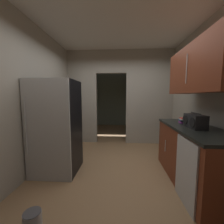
{
  "coord_description": "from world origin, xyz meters",
  "views": [
    {
      "loc": [
        0.05,
        -2.62,
        1.42
      ],
      "look_at": [
        -0.16,
        0.64,
        1.07
      ],
      "focal_mm": 22.84,
      "sensor_mm": 36.0,
      "label": 1
    }
  ],
  "objects": [
    {
      "name": "upper_cabinet_counterside",
      "position": [
        1.23,
        -0.32,
        1.84
      ],
      "size": [
        0.36,
        1.54,
        0.74
      ],
      "color": "maroon"
    },
    {
      "name": "lower_cabinet_run",
      "position": [
        1.23,
        -0.32,
        0.47
      ],
      "size": [
        0.68,
        1.71,
        0.94
      ],
      "color": "maroon",
      "rests_on": "ground"
    },
    {
      "name": "kitchen_partition",
      "position": [
        0.07,
        1.73,
        1.49
      ],
      "size": [
        3.14,
        0.12,
        2.78
      ],
      "color": "#9E998C",
      "rests_on": "ground"
    },
    {
      "name": "boombox",
      "position": [
        1.19,
        -0.36,
        1.04
      ],
      "size": [
        0.2,
        0.4,
        0.24
      ],
      "color": "black",
      "rests_on": "lower_cabinet_run"
    },
    {
      "name": "book_stack",
      "position": [
        1.19,
        0.03,
        0.99
      ],
      "size": [
        0.14,
        0.17,
        0.1
      ],
      "color": "#8C3893",
      "rests_on": "lower_cabinet_run"
    },
    {
      "name": "kitchen_flank_left",
      "position": [
        -1.62,
        -0.39,
        1.39
      ],
      "size": [
        0.1,
        4.23,
        2.78
      ],
      "primitive_type": "cube",
      "color": "#9E998C",
      "rests_on": "ground"
    },
    {
      "name": "ground",
      "position": [
        0.0,
        0.0,
        0.0
      ],
      "size": [
        20.0,
        20.0,
        0.0
      ],
      "primitive_type": "plane",
      "color": "#93704C"
    },
    {
      "name": "adjoining_room_shell",
      "position": [
        0.0,
        3.63,
        1.39
      ],
      "size": [
        3.14,
        2.84,
        2.78
      ],
      "color": "gray",
      "rests_on": "ground"
    },
    {
      "name": "paint_can",
      "position": [
        -0.9,
        -1.26,
        0.09
      ],
      "size": [
        0.19,
        0.19,
        0.18
      ],
      "color": "#99999E",
      "rests_on": "ground"
    },
    {
      "name": "kitchen_overhead_slab",
      "position": [
        0.0,
        0.52,
        2.81
      ],
      "size": [
        3.54,
        7.46,
        0.06
      ],
      "primitive_type": "cube",
      "color": "silver"
    },
    {
      "name": "dishwasher",
      "position": [
        0.9,
        -0.8,
        0.44
      ],
      "size": [
        0.02,
        0.56,
        0.88
      ],
      "color": "#B7BABC",
      "rests_on": "ground"
    },
    {
      "name": "refrigerator",
      "position": [
        -1.16,
        -0.07,
        0.86
      ],
      "size": [
        0.79,
        0.75,
        1.72
      ],
      "color": "black",
      "rests_on": "ground"
    }
  ]
}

